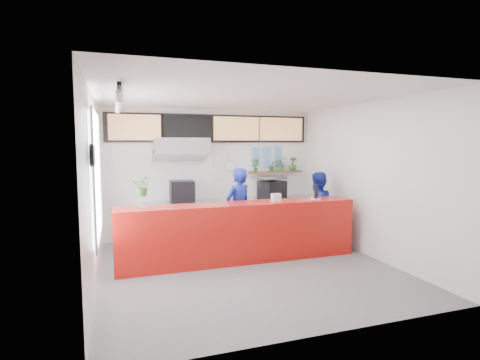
{
  "coord_description": "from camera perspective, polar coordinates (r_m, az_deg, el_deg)",
  "views": [
    {
      "loc": [
        -2.17,
        -6.11,
        2.21
      ],
      "look_at": [
        0.1,
        0.7,
        1.5
      ],
      "focal_mm": 28.0,
      "sensor_mm": 36.0,
      "label": 1
    }
  ],
  "objects": [
    {
      "name": "wall_clock_face",
      "position": [
        5.22,
        -21.31,
        3.52
      ],
      "size": [
        0.02,
        0.26,
        0.26
      ],
      "primitive_type": "cylinder",
      "rotation": [
        0.0,
        1.57,
        0.0
      ],
      "color": "white",
      "rests_on": "wall_left"
    },
    {
      "name": "dec_plate_a",
      "position": [
        8.9,
        -3.31,
        2.67
      ],
      "size": [
        0.24,
        0.03,
        0.24
      ],
      "primitive_type": "cylinder",
      "rotation": [
        1.57,
        0.0,
        0.0
      ],
      "color": "silver",
      "rests_on": "wall_back"
    },
    {
      "name": "menu_board_far_left",
      "position": [
        8.51,
        -15.74,
        7.73
      ],
      "size": [
        1.1,
        0.1,
        0.55
      ],
      "primitive_type": "cube",
      "color": "tan",
      "rests_on": "wall_back"
    },
    {
      "name": "dec_plate_b",
      "position": [
        8.99,
        -1.46,
        2.07
      ],
      "size": [
        0.24,
        0.03,
        0.24
      ],
      "primitive_type": "cylinder",
      "rotation": [
        1.57,
        0.0,
        0.0
      ],
      "color": "silver",
      "rests_on": "wall_back"
    },
    {
      "name": "staff_right",
      "position": [
        8.28,
        11.65,
        -4.31
      ],
      "size": [
        0.91,
        0.79,
        1.59
      ],
      "primitive_type": "imported",
      "rotation": [
        0.0,
        0.0,
        3.41
      ],
      "color": "navy",
      "rests_on": "ground"
    },
    {
      "name": "dec_plate_c",
      "position": [
        8.92,
        -3.3,
        0.75
      ],
      "size": [
        0.24,
        0.03,
        0.24
      ],
      "primitive_type": "cylinder",
      "rotation": [
        1.57,
        0.0,
        0.0
      ],
      "color": "silver",
      "rests_on": "wall_back"
    },
    {
      "name": "photo_frame_a",
      "position": [
        9.19,
        2.4,
        4.33
      ],
      "size": [
        0.2,
        0.02,
        0.25
      ],
      "primitive_type": "cube",
      "color": "#598CBF",
      "rests_on": "wall_back"
    },
    {
      "name": "menu_board_far_right",
      "position": [
        9.35,
        6.28,
        7.69
      ],
      "size": [
        1.1,
        0.1,
        0.55
      ],
      "primitive_type": "cube",
      "color": "tan",
      "rests_on": "wall_back"
    },
    {
      "name": "photo_frame_d",
      "position": [
        9.2,
        2.4,
        2.77
      ],
      "size": [
        0.2,
        0.02,
        0.25
      ],
      "primitive_type": "cube",
      "color": "#598CBF",
      "rests_on": "wall_back"
    },
    {
      "name": "wall_back",
      "position": [
        8.91,
        -4.28,
        1.05
      ],
      "size": [
        5.0,
        0.0,
        5.0
      ],
      "primitive_type": "plane",
      "rotation": [
        1.57,
        0.0,
        0.0
      ],
      "color": "white",
      "rests_on": "ground"
    },
    {
      "name": "prep_bench",
      "position": [
        8.6,
        -8.94,
        -6.23
      ],
      "size": [
        1.8,
        0.6,
        0.9
      ],
      "primitive_type": "cube",
      "color": "#B2B5BA",
      "rests_on": "ground"
    },
    {
      "name": "photo_frame_c",
      "position": [
        9.42,
        5.82,
        4.34
      ],
      "size": [
        0.2,
        0.02,
        0.25
      ],
      "primitive_type": "cube",
      "color": "#598CBF",
      "rests_on": "wall_back"
    },
    {
      "name": "napkin_holder",
      "position": [
        7.17,
        5.52,
        -2.68
      ],
      "size": [
        0.18,
        0.12,
        0.15
      ],
      "primitive_type": "cube",
      "rotation": [
        0.0,
        0.0,
        0.06
      ],
      "color": "silver",
      "rests_on": "service_counter"
    },
    {
      "name": "wall_left",
      "position": [
        6.16,
        -21.38,
        -1.35
      ],
      "size": [
        0.0,
        5.0,
        5.0
      ],
      "primitive_type": "plane",
      "rotation": [
        1.57,
        0.0,
        1.57
      ],
      "color": "white",
      "rests_on": "ground"
    },
    {
      "name": "herb_b",
      "position": [
        9.28,
        4.89,
        2.17
      ],
      "size": [
        0.17,
        0.15,
        0.26
      ],
      "primitive_type": "imported",
      "rotation": [
        0.0,
        0.0,
        0.26
      ],
      "color": "#2D5E21",
      "rests_on": "herb_shelf"
    },
    {
      "name": "menu_board_mid_right",
      "position": [
        8.93,
        -0.56,
        7.83
      ],
      "size": [
        1.1,
        0.1,
        0.55
      ],
      "primitive_type": "cube",
      "color": "tan",
      "rests_on": "wall_back"
    },
    {
      "name": "herb_d",
      "position": [
        9.53,
        8.08,
        2.46
      ],
      "size": [
        0.24,
        0.23,
        0.34
      ],
      "primitive_type": "imported",
      "rotation": [
        0.0,
        0.0,
        -0.41
      ],
      "color": "#2D5E21",
      "rests_on": "herb_shelf"
    },
    {
      "name": "right_bench",
      "position": [
        9.25,
        5.31,
        -5.35
      ],
      "size": [
        1.8,
        0.6,
        0.9
      ],
      "primitive_type": "cube",
      "color": "#B2B5BA",
      "rests_on": "ground"
    },
    {
      "name": "espresso_tray",
      "position": [
        9.09,
        4.92,
        0.37
      ],
      "size": [
        0.64,
        0.46,
        0.06
      ],
      "primitive_type": "cube",
      "rotation": [
        0.0,
        0.0,
        -0.05
      ],
      "color": "#A5A7AC",
      "rests_on": "espresso_machine"
    },
    {
      "name": "wall_right",
      "position": [
        7.72,
        18.87,
        0.07
      ],
      "size": [
        0.0,
        5.0,
        5.0
      ],
      "primitive_type": "plane",
      "rotation": [
        1.57,
        0.0,
        -1.57
      ],
      "color": "white",
      "rests_on": "ground"
    },
    {
      "name": "herb_shelf",
      "position": [
        9.33,
        5.44,
        1.25
      ],
      "size": [
        1.4,
        0.18,
        0.04
      ],
      "primitive_type": "cube",
      "color": "brown",
      "rests_on": "wall_back"
    },
    {
      "name": "espresso_machine",
      "position": [
        9.12,
        4.91,
        -1.39
      ],
      "size": [
        0.72,
        0.62,
        0.39
      ],
      "primitive_type": "cube",
      "rotation": [
        0.0,
        0.0,
        0.37
      ],
      "color": "black",
      "rests_on": "right_bench"
    },
    {
      "name": "staff_center",
      "position": [
        7.62,
        -0.25,
        -4.6
      ],
      "size": [
        0.74,
        0.62,
        1.71
      ],
      "primitive_type": "imported",
      "rotation": [
        0.0,
        0.0,
        3.55
      ],
      "color": "navy",
      "rests_on": "ground"
    },
    {
      "name": "basil_vase",
      "position": [
        6.5,
        -14.62,
        -0.9
      ],
      "size": [
        0.38,
        0.36,
        0.34
      ],
      "primitive_type": "imported",
      "rotation": [
        0.0,
        0.0,
        -0.37
      ],
      "color": "#2D5E21",
      "rests_on": "glass_vase"
    },
    {
      "name": "glass_vase",
      "position": [
        6.53,
        -14.56,
        -3.38
      ],
      "size": [
        0.19,
        0.19,
        0.21
      ],
      "primitive_type": "cylinder",
      "rotation": [
        0.0,
        0.0,
        0.11
      ],
      "color": "silver",
      "rests_on": "service_counter"
    },
    {
      "name": "floor",
      "position": [
        6.85,
        1.09,
        -13.17
      ],
      "size": [
        5.0,
        5.0,
        0.0
      ],
      "primitive_type": "plane",
      "color": "slate",
      "rests_on": "ground"
    },
    {
      "name": "white_plate",
      "position": [
        7.59,
        11.48,
        -2.82
      ],
      "size": [
        0.26,
        0.26,
        0.02
      ],
      "primitive_type": "cylinder",
      "rotation": [
        0.0,
        0.0,
        0.31
      ],
      "color": "silver",
      "rests_on": "service_counter"
    },
    {
      "name": "extraction_hood",
      "position": [
        8.37,
        -9.06,
        5.16
      ],
      "size": [
        1.2,
        0.7,
        0.35
      ],
      "primitive_type": "cube",
      "color": "#B2B5BA",
      "rests_on": "ceiling"
    },
    {
      "name": "photo_frame_f",
      "position": [
        9.43,
        5.81,
        2.82
      ],
      "size": [
        0.2,
        0.02,
        0.25
      ],
      "primitive_type": "cube",
      "color": "#598CBF",
      "rests_on": "wall_back"
    },
    {
      "name": "cream_band",
      "position": [
        8.88,
        -4.32,
        8.15
      ],
      "size": [
        5.0,
        0.02,
        0.8
      ],
      "primitive_type": "cube",
      "color": "beige",
      "rests_on": "wall_back"
    },
    {
      "name": "herb_c",
      "position": [
        9.38,
        6.27,
        2.43
      ],
      "size": [
        0.37,
        0.34,
        0.34
      ],
      "primitive_type": "imported",
      "rotation": [
        0.0,
        0.0,
        -0.28
      ],
      "color": "#2D5E21",
      "rests_on": "herb_shelf"
    },
    {
      "name": "service_counter",
      "position": [
        7.06,
        0.0,
        -7.95
      ],
      "size": [
        4.5,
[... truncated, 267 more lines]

